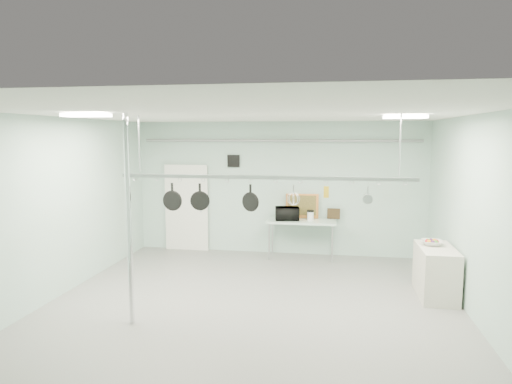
% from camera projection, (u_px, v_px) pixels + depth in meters
% --- Properties ---
extents(floor, '(8.00, 8.00, 0.00)m').
position_uv_depth(floor, '(248.00, 315.00, 7.33)').
color(floor, gray).
rests_on(floor, ground).
extents(ceiling, '(7.00, 8.00, 0.02)m').
position_uv_depth(ceiling, '(247.00, 114.00, 6.94)').
color(ceiling, silver).
rests_on(ceiling, back_wall).
extents(back_wall, '(7.00, 0.02, 3.20)m').
position_uv_depth(back_wall, '(278.00, 188.00, 11.04)').
color(back_wall, '#A9CBC2').
rests_on(back_wall, floor).
extents(right_wall, '(0.02, 8.00, 3.20)m').
position_uv_depth(right_wall, '(486.00, 224.00, 6.55)').
color(right_wall, '#A9CBC2').
rests_on(right_wall, floor).
extents(door, '(1.10, 0.10, 2.20)m').
position_uv_depth(door, '(187.00, 208.00, 11.44)').
color(door, silver).
rests_on(door, floor).
extents(wall_vent, '(0.30, 0.04, 0.30)m').
position_uv_depth(wall_vent, '(234.00, 161.00, 11.12)').
color(wall_vent, black).
rests_on(wall_vent, back_wall).
extents(conduit_pipe, '(6.60, 0.07, 0.07)m').
position_uv_depth(conduit_pipe, '(278.00, 141.00, 10.81)').
color(conduit_pipe, gray).
rests_on(conduit_pipe, back_wall).
extents(chrome_pole, '(0.08, 0.08, 3.20)m').
position_uv_depth(chrome_pole, '(129.00, 221.00, 6.83)').
color(chrome_pole, silver).
rests_on(chrome_pole, floor).
extents(prep_table, '(1.60, 0.70, 0.91)m').
position_uv_depth(prep_table, '(301.00, 223.00, 10.65)').
color(prep_table, silver).
rests_on(prep_table, floor).
extents(side_cabinet, '(0.60, 1.20, 0.90)m').
position_uv_depth(side_cabinet, '(436.00, 272.00, 8.12)').
color(side_cabinet, beige).
rests_on(side_cabinet, floor).
extents(pot_rack, '(4.80, 0.06, 1.00)m').
position_uv_depth(pot_rack, '(263.00, 176.00, 7.32)').
color(pot_rack, '#B7B7BC').
rests_on(pot_rack, ceiling).
extents(light_panel_left, '(0.65, 0.30, 0.05)m').
position_uv_depth(light_panel_left, '(86.00, 115.00, 6.53)').
color(light_panel_left, white).
rests_on(light_panel_left, ceiling).
extents(light_panel_right, '(0.65, 0.30, 0.05)m').
position_uv_depth(light_panel_right, '(405.00, 117.00, 7.13)').
color(light_panel_right, white).
rests_on(light_panel_right, ceiling).
extents(microwave, '(0.60, 0.45, 0.30)m').
position_uv_depth(microwave, '(287.00, 214.00, 10.64)').
color(microwave, black).
rests_on(microwave, prep_table).
extents(coffee_canister, '(0.20, 0.20, 0.20)m').
position_uv_depth(coffee_canister, '(310.00, 216.00, 10.62)').
color(coffee_canister, white).
rests_on(coffee_canister, prep_table).
extents(painting_large, '(0.78, 0.16, 0.58)m').
position_uv_depth(painting_large, '(302.00, 206.00, 10.90)').
color(painting_large, '#C97535').
rests_on(painting_large, prep_table).
extents(painting_small, '(0.30, 0.10, 0.25)m').
position_uv_depth(painting_small, '(334.00, 214.00, 10.80)').
color(painting_small, '#302210').
rests_on(painting_small, prep_table).
extents(fruit_bowl, '(0.39, 0.39, 0.09)m').
position_uv_depth(fruit_bowl, '(432.00, 243.00, 8.23)').
color(fruit_bowl, silver).
rests_on(fruit_bowl, side_cabinet).
extents(skillet_left, '(0.34, 0.09, 0.46)m').
position_uv_depth(skillet_left, '(172.00, 196.00, 7.62)').
color(skillet_left, black).
rests_on(skillet_left, pot_rack).
extents(skillet_mid, '(0.32, 0.10, 0.44)m').
position_uv_depth(skillet_mid, '(200.00, 197.00, 7.54)').
color(skillet_mid, black).
rests_on(skillet_mid, pot_rack).
extents(skillet_right, '(0.31, 0.17, 0.45)m').
position_uv_depth(skillet_right, '(250.00, 198.00, 7.40)').
color(skillet_right, black).
rests_on(skillet_right, pot_rack).
extents(whisk, '(0.25, 0.25, 0.34)m').
position_uv_depth(whisk, '(293.00, 196.00, 7.27)').
color(whisk, '#A9A9AE').
rests_on(whisk, pot_rack).
extents(grater, '(0.08, 0.03, 0.20)m').
position_uv_depth(grater, '(326.00, 192.00, 7.18)').
color(grater, gold).
rests_on(grater, pot_rack).
extents(saucepan, '(0.16, 0.10, 0.26)m').
position_uv_depth(saucepan, '(368.00, 195.00, 7.08)').
color(saucepan, silver).
rests_on(saucepan, pot_rack).
extents(fruit_cluster, '(0.24, 0.24, 0.09)m').
position_uv_depth(fruit_cluster, '(432.00, 241.00, 8.22)').
color(fruit_cluster, red).
rests_on(fruit_cluster, fruit_bowl).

